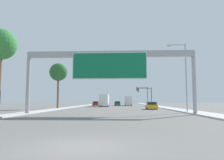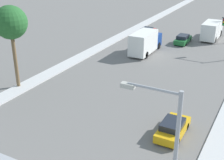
{
  "view_description": "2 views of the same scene",
  "coord_description": "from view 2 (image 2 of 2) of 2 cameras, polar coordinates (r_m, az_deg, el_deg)",
  "views": [
    {
      "loc": [
        1.51,
        -7.92,
        1.64
      ],
      "look_at": [
        0.0,
        24.05,
        4.67
      ],
      "focal_mm": 35.0,
      "sensor_mm": 36.0,
      "label": 1
    },
    {
      "loc": [
        13.06,
        11.87,
        14.65
      ],
      "look_at": [
        0.42,
        35.4,
        3.11
      ],
      "focal_mm": 50.0,
      "sensor_mm": 36.0,
      "label": 2
    }
  ],
  "objects": [
    {
      "name": "truck_box_primary",
      "position": [
        55.88,
        17.79,
        8.68
      ],
      "size": [
        2.38,
        7.17,
        3.01
      ],
      "color": "white",
      "rests_on": "ground"
    },
    {
      "name": "car_far_right",
      "position": [
        26.77,
        11.05,
        -8.64
      ],
      "size": [
        1.86,
        4.35,
        1.39
      ],
      "color": "gold",
      "rests_on": "ground"
    },
    {
      "name": "car_mid_right",
      "position": [
        52.27,
        12.83,
        7.27
      ],
      "size": [
        1.78,
        4.38,
        1.43
      ],
      "color": "#1E662D",
      "rests_on": "ground"
    },
    {
      "name": "truck_box_secondary",
      "position": [
        46.17,
        6.08,
        6.9
      ],
      "size": [
        2.42,
        7.53,
        3.31
      ],
      "color": "navy",
      "rests_on": "ground"
    },
    {
      "name": "median_strip_left",
      "position": [
        55.64,
        1.87,
        8.16
      ],
      "size": [
        2.0,
        120.0,
        0.15
      ],
      "color": "beige",
      "rests_on": "ground"
    },
    {
      "name": "palm_tree_background",
      "position": [
        34.44,
        -18.06,
        9.84
      ],
      "size": [
        3.54,
        3.54,
        9.13
      ],
      "color": "brown",
      "rests_on": "ground"
    },
    {
      "name": "car_far_left",
      "position": [
        56.09,
        6.43,
        8.77
      ],
      "size": [
        1.8,
        4.31,
        1.39
      ],
      "color": "red",
      "rests_on": "ground"
    }
  ]
}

